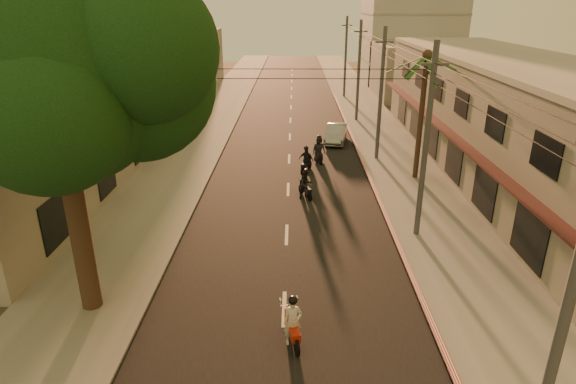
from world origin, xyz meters
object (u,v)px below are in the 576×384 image
scooter_far_a (319,150)px  scooter_red (293,322)px  scooter_mid_b (306,160)px  parked_car (336,133)px  broadleaf_tree (66,71)px  scooter_mid_a (306,185)px  palm_tree (427,63)px

scooter_far_a → scooter_red: bearing=-105.6°
scooter_mid_b → parked_car: size_ratio=0.40×
broadleaf_tree → scooter_far_a: bearing=63.3°
scooter_mid_a → scooter_far_a: (1.05, 6.61, 0.08)m
broadleaf_tree → scooter_red: 10.53m
palm_tree → scooter_far_a: (-5.93, 3.38, -6.28)m
palm_tree → parked_car: size_ratio=1.83×
scooter_mid_b → scooter_far_a: size_ratio=0.93×
scooter_far_a → parked_car: (1.61, 5.14, -0.16)m
scooter_mid_b → scooter_far_a: scooter_far_a is taller
parked_car → scooter_mid_b: bearing=-99.2°
scooter_mid_a → broadleaf_tree: bearing=-148.3°
scooter_mid_b → palm_tree: bearing=12.3°
broadleaf_tree → parked_car: 25.83m
scooter_mid_b → scooter_far_a: bearing=88.9°
scooter_mid_a → parked_car: (2.66, 11.75, -0.08)m
scooter_red → scooter_mid_b: (0.81, 17.02, 0.02)m
scooter_far_a → broadleaf_tree: bearing=-127.1°
palm_tree → scooter_red: bearing=-115.9°
broadleaf_tree → scooter_far_a: 20.74m
broadleaf_tree → parked_car: size_ratio=2.70×
broadleaf_tree → scooter_mid_b: 18.55m
broadleaf_tree → palm_tree: size_ratio=1.48×
broadleaf_tree → scooter_mid_b: broadleaf_tree is taller
broadleaf_tree → scooter_mid_a: broadleaf_tree is taller
broadleaf_tree → scooter_mid_b: bearing=62.7°
broadleaf_tree → scooter_mid_a: 15.17m
scooter_mid_b → scooter_far_a: (0.94, 2.22, 0.04)m
palm_tree → parked_car: (-4.32, 8.52, -6.44)m
scooter_mid_a → scooter_mid_b: (0.11, 4.39, 0.04)m
broadleaf_tree → scooter_red: bearing=-16.1°
scooter_far_a → scooter_mid_a: bearing=-109.4°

